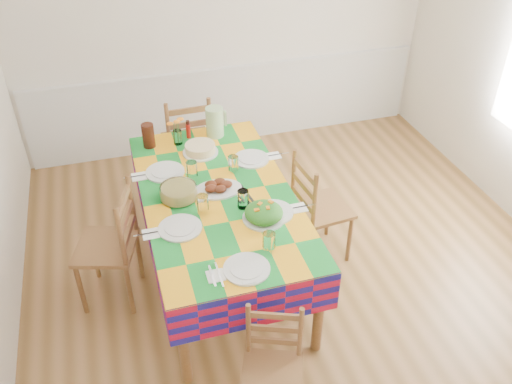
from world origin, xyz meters
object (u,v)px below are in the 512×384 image
at_px(chair_near, 272,369).
at_px(chair_far, 188,143).
at_px(meat_platter, 218,187).
at_px(chair_left, 112,246).
at_px(green_pitcher, 215,122).
at_px(chair_right, 318,209).
at_px(dining_table, 218,204).
at_px(tea_pitcher, 148,136).

relative_size(chair_near, chair_far, 0.80).
bearing_deg(meat_platter, chair_left, -175.96).
xyz_separation_m(green_pitcher, chair_far, (-0.19, 0.44, -0.44)).
distance_m(meat_platter, chair_right, 0.91).
distance_m(dining_table, chair_near, 1.38).
height_order(chair_left, chair_right, chair_left).
xyz_separation_m(meat_platter, chair_left, (-0.86, -0.06, -0.34)).
xyz_separation_m(meat_platter, green_pitcher, (0.17, 0.84, 0.11)).
bearing_deg(chair_right, chair_near, 142.43).
bearing_deg(chair_right, dining_table, 83.92).
xyz_separation_m(dining_table, chair_left, (-0.84, -0.01, -0.22)).
distance_m(chair_near, chair_right, 1.58).
bearing_deg(dining_table, chair_far, 89.97).
distance_m(dining_table, chair_far, 1.35).
xyz_separation_m(dining_table, green_pitcher, (0.19, 0.89, 0.23)).
distance_m(meat_platter, chair_near, 1.46).
bearing_deg(meat_platter, dining_table, -106.03).
bearing_deg(chair_left, meat_platter, 111.32).
relative_size(chair_far, chair_left, 1.01).
distance_m(chair_far, chair_right, 1.58).
relative_size(meat_platter, chair_near, 0.44).
relative_size(dining_table, chair_right, 2.11).
bearing_deg(chair_far, meat_platter, 89.86).
xyz_separation_m(green_pitcher, chair_right, (0.66, -0.89, -0.46)).
bearing_deg(tea_pitcher, green_pitcher, 2.48).
bearing_deg(tea_pitcher, dining_table, -64.73).
relative_size(meat_platter, tea_pitcher, 1.73).
relative_size(chair_near, chair_right, 0.84).
bearing_deg(meat_platter, tea_pitcher, 117.26).
relative_size(meat_platter, chair_right, 0.37).
height_order(green_pitcher, chair_far, green_pitcher).
height_order(meat_platter, chair_right, chair_right).
relative_size(chair_far, chair_right, 1.05).
bearing_deg(chair_far, green_pitcher, 112.15).
height_order(dining_table, tea_pitcher, tea_pitcher).
relative_size(meat_platter, green_pitcher, 1.37).
xyz_separation_m(tea_pitcher, chair_near, (0.42, -2.20, -0.51)).
height_order(meat_platter, chair_near, meat_platter).
bearing_deg(chair_left, tea_pitcher, 170.69).
distance_m(tea_pitcher, chair_far, 0.75).
distance_m(dining_table, tea_pitcher, 0.97).
relative_size(tea_pitcher, chair_far, 0.20).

